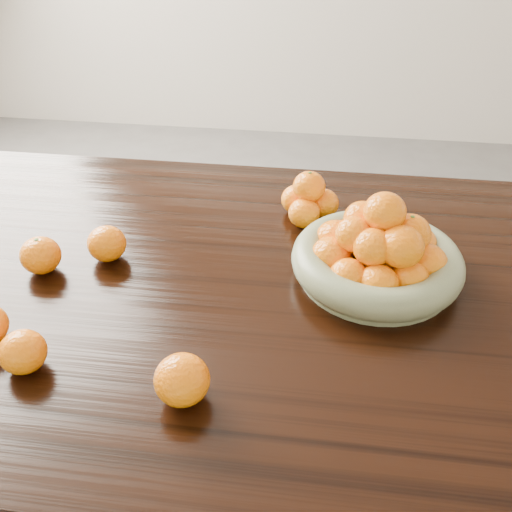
# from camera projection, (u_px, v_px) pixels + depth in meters

# --- Properties ---
(ground) EXTENTS (5.00, 5.00, 0.00)m
(ground) POSITION_uv_depth(u_px,v_px,m) (250.00, 503.00, 1.53)
(ground) COLOR #555350
(ground) RESTS_ON ground
(dining_table) EXTENTS (2.00, 1.00, 0.75)m
(dining_table) POSITION_uv_depth(u_px,v_px,m) (248.00, 318.00, 1.15)
(dining_table) COLOR black
(dining_table) RESTS_ON ground
(fruit_bowl) EXTENTS (0.33, 0.33, 0.18)m
(fruit_bowl) POSITION_uv_depth(u_px,v_px,m) (378.00, 254.00, 1.09)
(fruit_bowl) COLOR gray
(fruit_bowl) RESTS_ON dining_table
(orange_pyramid) EXTENTS (0.13, 0.13, 0.11)m
(orange_pyramid) POSITION_uv_depth(u_px,v_px,m) (308.00, 200.00, 1.27)
(orange_pyramid) COLOR orange
(orange_pyramid) RESTS_ON dining_table
(loose_orange_0) EXTENTS (0.08, 0.08, 0.07)m
(loose_orange_0) POSITION_uv_depth(u_px,v_px,m) (41.00, 255.00, 1.11)
(loose_orange_0) COLOR orange
(loose_orange_0) RESTS_ON dining_table
(loose_orange_1) EXTENTS (0.08, 0.08, 0.07)m
(loose_orange_1) POSITION_uv_depth(u_px,v_px,m) (23.00, 352.00, 0.90)
(loose_orange_1) COLOR orange
(loose_orange_1) RESTS_ON dining_table
(loose_orange_2) EXTENTS (0.08, 0.08, 0.08)m
(loose_orange_2) POSITION_uv_depth(u_px,v_px,m) (182.00, 380.00, 0.84)
(loose_orange_2) COLOR orange
(loose_orange_2) RESTS_ON dining_table
(loose_orange_3) EXTENTS (0.08, 0.08, 0.07)m
(loose_orange_3) POSITION_uv_depth(u_px,v_px,m) (107.00, 244.00, 1.14)
(loose_orange_3) COLOR orange
(loose_orange_3) RESTS_ON dining_table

